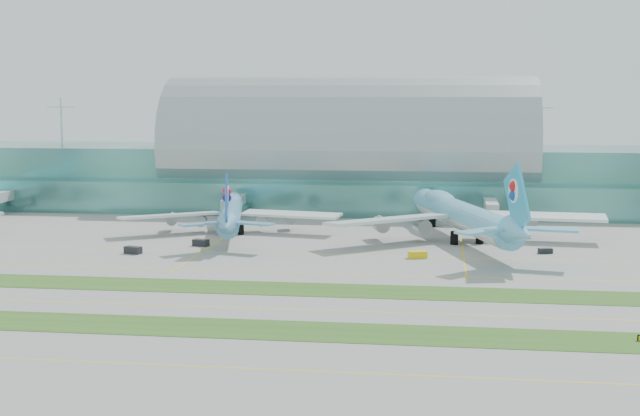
# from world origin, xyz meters

# --- Properties ---
(ground) EXTENTS (700.00, 700.00, 0.00)m
(ground) POSITION_xyz_m (0.00, 0.00, 0.00)
(ground) COLOR gray
(ground) RESTS_ON ground
(terminal) EXTENTS (340.00, 69.10, 36.00)m
(terminal) POSITION_xyz_m (0.01, 128.79, 14.23)
(terminal) COLOR #3D7A75
(terminal) RESTS_ON ground
(grass_strip_near) EXTENTS (420.00, 12.00, 0.08)m
(grass_strip_near) POSITION_xyz_m (0.00, -28.00, 0.04)
(grass_strip_near) COLOR #2D591E
(grass_strip_near) RESTS_ON ground
(grass_strip_far) EXTENTS (420.00, 12.00, 0.08)m
(grass_strip_far) POSITION_xyz_m (0.00, 2.00, 0.04)
(grass_strip_far) COLOR #2D591E
(grass_strip_far) RESTS_ON ground
(taxiline_a) EXTENTS (420.00, 0.35, 0.01)m
(taxiline_a) POSITION_xyz_m (0.00, -48.00, 0.01)
(taxiline_a) COLOR yellow
(taxiline_a) RESTS_ON ground
(taxiline_b) EXTENTS (420.00, 0.35, 0.01)m
(taxiline_b) POSITION_xyz_m (0.00, -14.00, 0.01)
(taxiline_b) COLOR yellow
(taxiline_b) RESTS_ON ground
(taxiline_c) EXTENTS (420.00, 0.35, 0.01)m
(taxiline_c) POSITION_xyz_m (0.00, 18.00, 0.01)
(taxiline_c) COLOR yellow
(taxiline_c) RESTS_ON ground
(taxiline_d) EXTENTS (420.00, 0.35, 0.01)m
(taxiline_d) POSITION_xyz_m (0.00, 40.00, 0.01)
(taxiline_d) COLOR yellow
(taxiline_d) RESTS_ON ground
(airliner_b) EXTENTS (58.55, 67.35, 18.67)m
(airliner_b) POSITION_xyz_m (-26.24, 69.85, 5.76)
(airliner_b) COLOR #5A9AC6
(airliner_b) RESTS_ON ground
(airliner_c) EXTENTS (70.01, 81.16, 22.86)m
(airliner_c) POSITION_xyz_m (34.98, 63.96, 7.05)
(airliner_c) COLOR #67BCE3
(airliner_c) RESTS_ON ground
(gse_c) EXTENTS (4.46, 3.07, 1.71)m
(gse_c) POSITION_xyz_m (-41.48, 35.05, 0.85)
(gse_c) COLOR black
(gse_c) RESTS_ON ground
(gse_d) EXTENTS (4.23, 2.97, 1.64)m
(gse_d) POSITION_xyz_m (-28.63, 47.72, 0.82)
(gse_d) COLOR black
(gse_d) RESTS_ON ground
(gse_e) EXTENTS (4.56, 3.37, 1.61)m
(gse_e) POSITION_xyz_m (24.71, 38.30, 0.81)
(gse_e) COLOR yellow
(gse_e) RESTS_ON ground
(gse_f) EXTENTS (3.53, 2.53, 1.22)m
(gse_f) POSITION_xyz_m (54.25, 48.38, 0.61)
(gse_f) COLOR black
(gse_f) RESTS_ON ground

